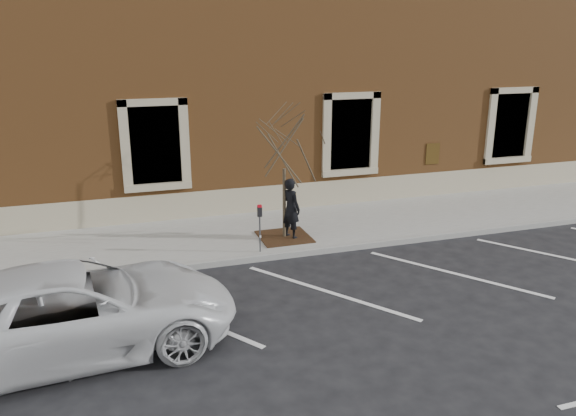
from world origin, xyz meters
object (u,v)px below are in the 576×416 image
object	(u,v)px
parking_meter	(260,219)
white_truck	(74,311)
man	(291,208)
sapling	(284,149)

from	to	relation	value
parking_meter	white_truck	distance (m)	5.34
man	white_truck	distance (m)	6.63
man	white_truck	size ratio (longest dim) A/B	0.29
parking_meter	sapling	xyz separation A→B (m)	(0.90, 0.83, 1.56)
parking_meter	sapling	distance (m)	1.98
parking_meter	white_truck	world-z (taller)	white_truck
man	parking_meter	bearing A→B (deg)	98.13
man	sapling	xyz separation A→B (m)	(-0.16, 0.08, 1.59)
parking_meter	man	bearing A→B (deg)	28.65
sapling	man	bearing A→B (deg)	-26.86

